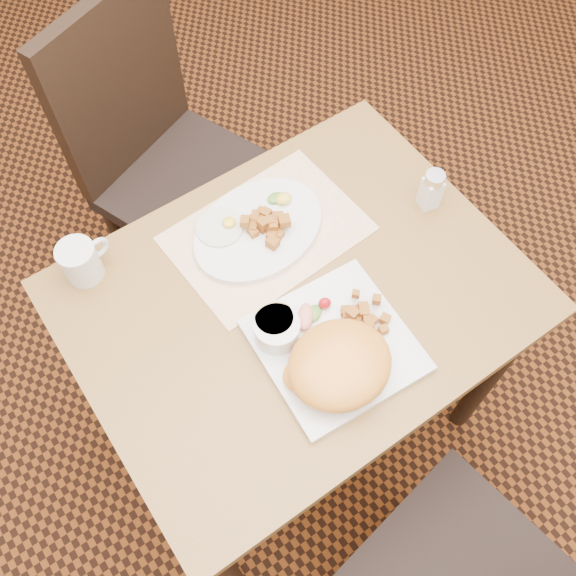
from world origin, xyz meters
The scene contains 15 objects.
ground centered at (0.00, 0.00, 0.00)m, with size 8.00×8.00×0.00m, color black.
table centered at (0.00, 0.00, 0.64)m, with size 0.90×0.70×0.75m.
chair_far centered at (0.03, 0.66, 0.54)m, with size 0.55×0.55×0.97m.
placemat centered at (0.03, 0.16, 0.75)m, with size 0.40×0.28×0.00m, color white.
plate_square centered at (-0.01, -0.14, 0.76)m, with size 0.28×0.28×0.02m, color silver.
plate_oval centered at (0.02, 0.17, 0.76)m, with size 0.30×0.23×0.02m, color silver, non-canonical shape.
hollandaise_mound centered at (-0.04, -0.19, 0.80)m, with size 0.20×0.18×0.07m.
ramekin centered at (-0.09, -0.06, 0.79)m, with size 0.09×0.10×0.05m.
garnish_sq centered at (-0.01, -0.06, 0.78)m, with size 0.09×0.06×0.03m.
fried_egg centered at (-0.05, 0.22, 0.77)m, with size 0.10×0.10×0.02m.
garnish_ov centered at (0.10, 0.20, 0.78)m, with size 0.05×0.05×0.02m.
salt_shaker centered at (0.37, 0.02, 0.80)m, with size 0.05×0.05×0.10m.
coffee_mug centered at (-0.33, 0.29, 0.79)m, with size 0.11×0.08×0.09m.
home_fries_sq centered at (0.06, -0.12, 0.78)m, with size 0.11×0.11×0.04m.
home_fries_ov centered at (0.03, 0.16, 0.78)m, with size 0.10×0.10×0.04m.
Camera 1 is at (-0.37, -0.50, 1.89)m, focal length 40.00 mm.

